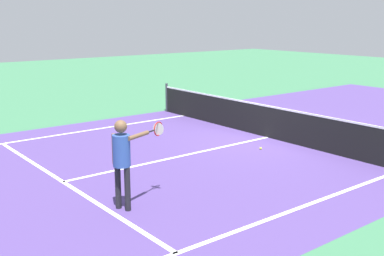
{
  "coord_description": "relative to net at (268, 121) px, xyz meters",
  "views": [
    {
      "loc": [
        9.43,
        -10.3,
        3.45
      ],
      "look_at": [
        1.06,
        -3.69,
        1.0
      ],
      "focal_mm": 44.88,
      "sensor_mm": 36.0,
      "label": 1
    }
  ],
  "objects": [
    {
      "name": "ground_plane",
      "position": [
        0.0,
        0.0,
        -0.49
      ],
      "size": [
        60.0,
        60.0,
        0.0
      ],
      "primitive_type": "plane",
      "color": "#38724C"
    },
    {
      "name": "court_surface_inbounds",
      "position": [
        0.0,
        0.0,
        -0.49
      ],
      "size": [
        10.62,
        24.4,
        0.0
      ],
      "primitive_type": "cube",
      "color": "#4C387A",
      "rests_on": "ground_plane"
    },
    {
      "name": "line_sideline_left",
      "position": [
        -4.11,
        -5.95,
        -0.49
      ],
      "size": [
        0.1,
        11.89,
        0.01
      ],
      "primitive_type": "cube",
      "color": "white",
      "rests_on": "ground_plane"
    },
    {
      "name": "line_sideline_right",
      "position": [
        4.11,
        -5.95,
        -0.49
      ],
      "size": [
        0.1,
        11.89,
        0.01
      ],
      "primitive_type": "cube",
      "color": "white",
      "rests_on": "ground_plane"
    },
    {
      "name": "line_service_near",
      "position": [
        0.0,
        -6.4,
        -0.49
      ],
      "size": [
        8.22,
        0.1,
        0.01
      ],
      "primitive_type": "cube",
      "color": "white",
      "rests_on": "ground_plane"
    },
    {
      "name": "line_center_service",
      "position": [
        0.0,
        -3.2,
        -0.49
      ],
      "size": [
        0.1,
        6.4,
        0.01
      ],
      "primitive_type": "cube",
      "color": "white",
      "rests_on": "ground_plane"
    },
    {
      "name": "net",
      "position": [
        0.0,
        0.0,
        0.0
      ],
      "size": [
        10.36,
        0.09,
        1.07
      ],
      "color": "#33383D",
      "rests_on": "ground_plane"
    },
    {
      "name": "player_near",
      "position": [
        2.12,
        -6.12,
        0.56
      ],
      "size": [
        0.48,
        1.21,
        1.69
      ],
      "color": "black",
      "rests_on": "ground_plane"
    },
    {
      "name": "tennis_ball_near_net",
      "position": [
        0.83,
        -1.15,
        -0.46
      ],
      "size": [
        0.07,
        0.07,
        0.07
      ],
      "primitive_type": "sphere",
      "color": "#CCE033",
      "rests_on": "ground_plane"
    },
    {
      "name": "tennis_ball_mid_court",
      "position": [
        -2.36,
        -3.62,
        -0.46
      ],
      "size": [
        0.07,
        0.07,
        0.07
      ],
      "primitive_type": "sphere",
      "color": "#CCE033",
      "rests_on": "ground_plane"
    }
  ]
}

